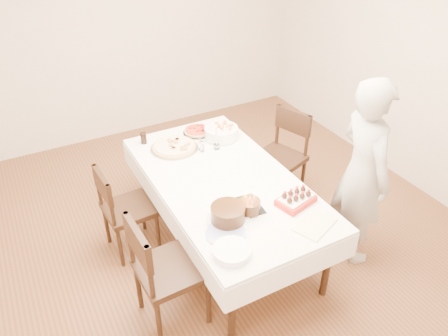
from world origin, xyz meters
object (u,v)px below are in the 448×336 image
person (362,173)px  layer_cake (228,214)px  strawberry_box (296,199)px  dining_table (224,212)px  cola_glass (144,138)px  pizza_white (174,147)px  chair_right_savory (278,159)px  pizza_pepperoni (197,131)px  birthday_cake (250,203)px  taper_candle (216,137)px  pasta_bowl (221,132)px  chair_left_dessert (170,269)px  chair_left_savory (129,209)px

person → layer_cake: (-1.23, 0.11, -0.04)m
strawberry_box → layer_cake: bearing=173.0°
dining_table → cola_glass: size_ratio=19.17×
pizza_white → layer_cake: layer_cake is taller
chair_right_savory → pizza_pepperoni: 0.89m
pizza_pepperoni → layer_cake: 1.41m
pizza_white → birthday_cake: (0.15, -1.16, 0.07)m
pizza_pepperoni → birthday_cake: bearing=-97.8°
taper_candle → layer_cake: 1.07m
pasta_bowl → birthday_cake: bearing=-107.4°
chair_left_dessert → pasta_bowl: 1.62m
chair_right_savory → cola_glass: (-1.25, 0.55, 0.31)m
chair_left_dessert → person: 1.78m
dining_table → chair_left_savory: (-0.78, 0.36, 0.08)m
chair_left_savory → chair_right_savory: bearing=176.8°
chair_left_dessert → pizza_white: (0.56, 1.21, 0.26)m
chair_left_savory → pizza_white: size_ratio=1.97×
layer_cake → strawberry_box: (0.58, -0.07, -0.03)m
chair_left_dessert → pizza_pepperoni: chair_left_dessert is taller
dining_table → chair_left_dessert: bearing=-144.1°
strawberry_box → chair_left_savory: bearing=140.2°
chair_left_savory → pizza_white: (0.59, 0.31, 0.32)m
pasta_bowl → taper_candle: 0.23m
pasta_bowl → cola_glass: size_ratio=3.00×
chair_right_savory → pizza_white: 1.11m
dining_table → pizza_pepperoni: size_ratio=7.50×
pizza_pepperoni → taper_candle: (0.03, -0.37, 0.11)m
pizza_white → strawberry_box: 1.35m
chair_left_savory → person: person is taller
pizza_pepperoni → taper_candle: size_ratio=1.06×
chair_left_dessert → birthday_cake: 0.78m
pizza_white → cola_glass: (-0.22, 0.24, 0.03)m
pizza_pepperoni → taper_candle: bearing=-85.1°
pizza_white → birthday_cake: 1.17m
chair_left_dessert → birthday_cake: (0.71, 0.05, 0.33)m
chair_left_savory → pizza_white: 0.74m
chair_left_savory → dining_table: bearing=151.5°
chair_left_savory → birthday_cake: bearing=127.6°
chair_left_dessert → pizza_pepperoni: bearing=-124.6°
layer_cake → birthday_cake: bearing=3.5°
pizza_white → person: bearing=-47.5°
person → pizza_white: size_ratio=3.73×
chair_left_dessert → pasta_bowl: chair_left_dessert is taller
chair_left_dessert → person: person is taller
dining_table → pizza_white: size_ratio=4.65×
layer_cake → pizza_white: bearing=87.4°
taper_candle → cola_glass: bearing=143.3°
cola_glass → chair_right_savory: bearing=-23.7°
dining_table → cola_glass: bearing=113.8°
person → layer_cake: size_ratio=5.11×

